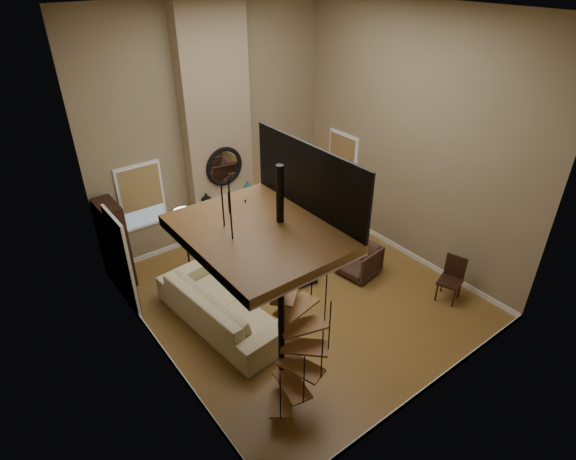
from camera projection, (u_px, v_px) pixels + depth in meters
ground at (299, 295)px, 9.88m from camera, size 6.00×6.50×0.01m
back_wall at (213, 129)px, 10.68m from camera, size 6.00×0.02×5.50m
front_wall at (453, 255)px, 6.24m from camera, size 6.00×0.02×5.50m
left_wall at (143, 226)px, 6.91m from camera, size 0.02×6.50×5.50m
right_wall at (410, 140)px, 10.02m from camera, size 0.02×6.50×5.50m
ceiling at (304, 9)px, 7.05m from camera, size 6.00×6.50×0.01m
baseboard_back at (222, 229)px, 12.06m from camera, size 6.00×0.02×0.12m
baseboard_front at (423, 391)px, 7.63m from camera, size 6.00×0.02×0.12m
baseboard_left at (168, 356)px, 8.29m from camera, size 0.02×6.50×0.12m
baseboard_right at (395, 246)px, 11.40m from camera, size 0.02×6.50×0.12m
chimney_breast at (217, 131)px, 10.55m from camera, size 1.60×0.38×5.50m
hearth at (235, 242)px, 11.62m from camera, size 1.50×0.60×0.04m
firebox at (228, 219)px, 11.55m from camera, size 0.95×0.02×0.72m
mantel at (228, 198)px, 11.18m from camera, size 1.70×0.18×0.06m
mirror_frame at (224, 167)px, 10.81m from camera, size 0.94×0.10×0.94m
mirror_disc at (224, 166)px, 10.82m from camera, size 0.80×0.01×0.80m
vase_left at (206, 198)px, 10.85m from camera, size 0.24×0.24×0.25m
vase_right at (248, 186)px, 11.45m from camera, size 0.20×0.20×0.21m
window_back at (142, 196)px, 10.26m from camera, size 1.02×0.06×1.52m
window_right at (343, 161)px, 11.95m from camera, size 0.06×1.02×1.52m
entry_door at (123, 263)px, 9.03m from camera, size 0.10×1.05×2.16m
loft at (265, 227)px, 5.92m from camera, size 1.70×2.20×1.09m
spiral_stair at (282, 307)px, 6.81m from camera, size 1.47×1.47×4.06m
hutch at (115, 243)px, 9.84m from camera, size 0.40×0.84×1.89m
sofa at (221, 306)px, 8.95m from camera, size 1.46×3.05×0.86m
armchair_near at (345, 242)px, 11.01m from camera, size 1.05×1.03×0.79m
armchair_far at (360, 259)px, 10.39m from camera, size 0.92×0.90×0.74m
coffee_table at (291, 274)px, 10.03m from camera, size 1.22×0.75×0.44m
bowl at (290, 265)px, 9.95m from camera, size 0.39×0.39×0.10m
book at (309, 265)px, 10.02m from camera, size 0.24×0.29×0.03m
floor_lamp at (184, 223)px, 9.66m from camera, size 0.37×0.37×1.70m
accent_lamp at (275, 210)px, 12.55m from camera, size 0.13×0.13×0.48m
side_chair at (452, 276)px, 9.55m from camera, size 0.56×0.55×0.96m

